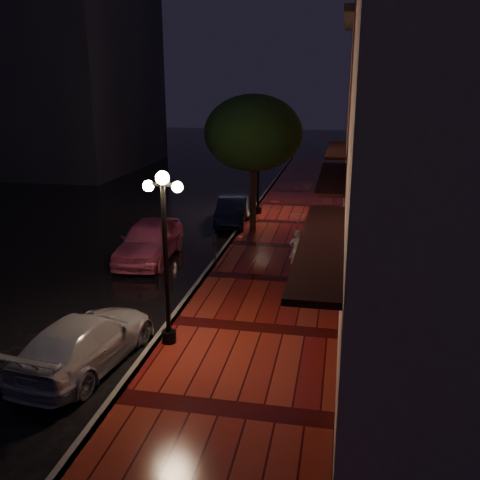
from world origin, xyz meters
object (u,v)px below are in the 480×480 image
Objects in this scene: street_tree at (254,135)px; navy_car at (232,210)px; streetlamp_far at (258,164)px; silver_car at (86,341)px; pink_car at (149,240)px; streetlamp_near at (165,249)px; woman_with_umbrella at (297,233)px; parking_meter at (215,251)px.

street_tree is 4.04m from navy_car.
streetlamp_far reaches higher than silver_car.
streetlamp_far reaches higher than pink_car.
streetlamp_far is 15.41m from silver_car.
navy_car reaches higher than silver_car.
street_tree is at bearing 51.53° from pink_car.
streetlamp_near is 6.50m from woman_with_umbrella.
woman_with_umbrella is at bearing -67.40° from navy_car.
silver_car is at bearing -83.77° from pink_car.
pink_car is 1.15× the size of navy_car.
pink_car is 6.14m from navy_car.
woman_with_umbrella is (2.64, -8.16, -1.09)m from streetlamp_far.
silver_car is at bearing -99.13° from navy_car.
street_tree reaches higher than parking_meter.
streetlamp_near is at bearing -79.52° from parking_meter.
parking_meter is (-2.60, -1.08, -0.47)m from woman_with_umbrella.
navy_car is (-0.95, 12.35, -1.96)m from streetlamp_near.
parking_meter is (0.05, 4.76, -1.56)m from streetlamp_near.
street_tree is at bearing -91.60° from silver_car.
pink_car is 3.03× the size of parking_meter.
streetlamp_near is at bearing -90.00° from streetlamp_far.
pink_car is (-3.16, -4.46, -3.49)m from street_tree.
streetlamp_far is 8.65m from woman_with_umbrella.
streetlamp_far is at bearing -88.93° from silver_car.
silver_car is (1.28, -7.72, -0.14)m from pink_car.
woman_with_umbrella is at bearing -72.04° from streetlamp_far.
streetlamp_near is 0.97× the size of pink_car.
navy_car is at bearing 131.70° from street_tree.
woman_with_umbrella reaches higher than pink_car.
silver_car is 8.27m from woman_with_umbrella.
street_tree is at bearing -85.09° from streetlamp_far.
parking_meter reaches higher than silver_car.
pink_car is 3.45m from parking_meter.
woman_with_umbrella reaches higher than parking_meter.
parking_meter is at bearing -34.19° from pink_car.
streetlamp_near is 7.38m from pink_car.
pink_car is at bearing 113.94° from streetlamp_near.
parking_meter is at bearing 89.44° from streetlamp_near.
parking_meter is (0.05, -9.24, -1.56)m from streetlamp_far.
navy_car is 7.66m from parking_meter.
street_tree reaches higher than pink_car.
street_tree is 2.82× the size of woman_with_umbrella.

